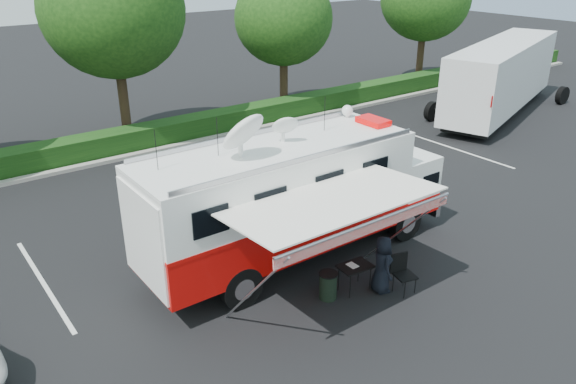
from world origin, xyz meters
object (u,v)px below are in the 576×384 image
command_truck (296,197)px  trash_bin (328,285)px  folding_table (355,267)px  semi_trailer (502,77)px

command_truck → trash_bin: size_ratio=12.64×
folding_table → command_truck: bearing=94.9°
command_truck → trash_bin: (-0.61, -2.18, -1.57)m
command_truck → semi_trailer: bearing=17.4°
command_truck → semi_trailer: size_ratio=0.77×
command_truck → folding_table: bearing=-85.1°
trash_bin → folding_table: bearing=-9.0°
folding_table → trash_bin: (-0.81, 0.13, -0.32)m
folding_table → semi_trailer: bearing=24.0°
trash_bin → semi_trailer: size_ratio=0.06×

